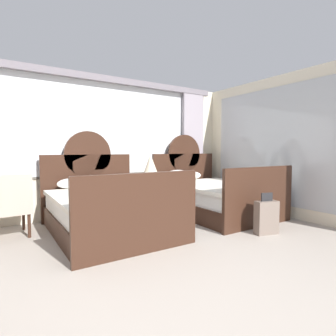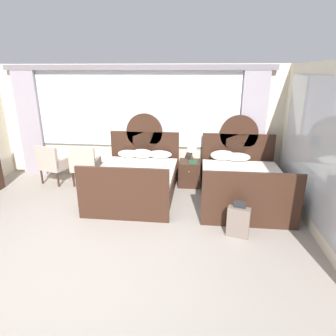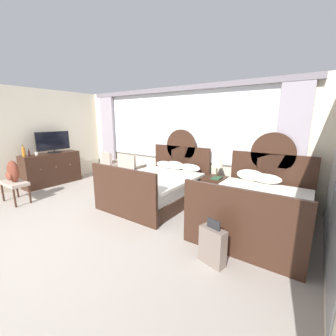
{
  "view_description": "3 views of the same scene",
  "coord_description": "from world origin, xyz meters",
  "px_view_note": "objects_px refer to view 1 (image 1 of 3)",
  "views": [
    {
      "loc": [
        -1.26,
        -1.57,
        1.27
      ],
      "look_at": [
        0.71,
        1.49,
        1.03
      ],
      "focal_mm": 29.04,
      "sensor_mm": 36.0,
      "label": 1
    },
    {
      "loc": [
        1.51,
        -3.15,
        2.55
      ],
      "look_at": [
        0.94,
        1.86,
        0.83
      ],
      "focal_mm": 30.69,
      "sensor_mm": 36.0,
      "label": 2
    },
    {
      "loc": [
        3.14,
        -1.4,
        1.87
      ],
      "look_at": [
        0.9,
        1.83,
        0.98
      ],
      "focal_mm": 23.29,
      "sensor_mm": 36.0,
      "label": 3
    }
  ],
  "objects_px": {
    "bed_near_mirror": "(214,196)",
    "suitcase_on_floor": "(266,217)",
    "table_lamp_on_nightstand": "(151,164)",
    "nightstand_between_beds": "(148,199)",
    "bed_near_window": "(108,209)",
    "book_on_nightstand": "(155,184)",
    "armchair_by_window_left": "(8,203)"
  },
  "relations": [
    {
      "from": "bed_near_mirror",
      "to": "suitcase_on_floor",
      "type": "relative_size",
      "value": 3.46
    },
    {
      "from": "table_lamp_on_nightstand",
      "to": "nightstand_between_beds",
      "type": "bearing_deg",
      "value": 158.5
    },
    {
      "from": "bed_near_mirror",
      "to": "table_lamp_on_nightstand",
      "type": "relative_size",
      "value": 3.61
    },
    {
      "from": "bed_near_mirror",
      "to": "suitcase_on_floor",
      "type": "bearing_deg",
      "value": -98.84
    },
    {
      "from": "bed_near_window",
      "to": "nightstand_between_beds",
      "type": "xyz_separation_m",
      "value": [
        1.1,
        0.7,
        -0.06
      ]
    },
    {
      "from": "table_lamp_on_nightstand",
      "to": "bed_near_window",
      "type": "bearing_deg",
      "value": -149.12
    },
    {
      "from": "book_on_nightstand",
      "to": "suitcase_on_floor",
      "type": "bearing_deg",
      "value": -68.69
    },
    {
      "from": "bed_near_window",
      "to": "table_lamp_on_nightstand",
      "type": "height_order",
      "value": "bed_near_window"
    },
    {
      "from": "bed_near_mirror",
      "to": "nightstand_between_beds",
      "type": "relative_size",
      "value": 3.72
    },
    {
      "from": "table_lamp_on_nightstand",
      "to": "book_on_nightstand",
      "type": "distance_m",
      "value": 0.41
    },
    {
      "from": "armchair_by_window_left",
      "to": "suitcase_on_floor",
      "type": "xyz_separation_m",
      "value": [
        3.28,
        -1.89,
        -0.25
      ]
    },
    {
      "from": "bed_near_window",
      "to": "armchair_by_window_left",
      "type": "bearing_deg",
      "value": 160.08
    },
    {
      "from": "bed_near_window",
      "to": "suitcase_on_floor",
      "type": "bearing_deg",
      "value": -35.73
    },
    {
      "from": "bed_near_window",
      "to": "book_on_nightstand",
      "type": "relative_size",
      "value": 8.34
    },
    {
      "from": "bed_near_window",
      "to": "nightstand_between_beds",
      "type": "height_order",
      "value": "bed_near_window"
    },
    {
      "from": "bed_near_mirror",
      "to": "book_on_nightstand",
      "type": "height_order",
      "value": "bed_near_mirror"
    },
    {
      "from": "book_on_nightstand",
      "to": "armchair_by_window_left",
      "type": "distance_m",
      "value": 2.5
    },
    {
      "from": "book_on_nightstand",
      "to": "armchair_by_window_left",
      "type": "height_order",
      "value": "armchair_by_window_left"
    },
    {
      "from": "bed_near_window",
      "to": "suitcase_on_floor",
      "type": "xyz_separation_m",
      "value": [
        1.97,
        -1.41,
        -0.1
      ]
    },
    {
      "from": "bed_near_window",
      "to": "table_lamp_on_nightstand",
      "type": "xyz_separation_m",
      "value": [
        1.14,
        0.68,
        0.64
      ]
    },
    {
      "from": "book_on_nightstand",
      "to": "bed_near_window",
      "type": "bearing_deg",
      "value": -153.06
    },
    {
      "from": "bed_near_window",
      "to": "book_on_nightstand",
      "type": "bearing_deg",
      "value": 26.94
    },
    {
      "from": "table_lamp_on_nightstand",
      "to": "book_on_nightstand",
      "type": "relative_size",
      "value": 2.31
    },
    {
      "from": "bed_near_window",
      "to": "nightstand_between_beds",
      "type": "relative_size",
      "value": 3.72
    },
    {
      "from": "bed_near_mirror",
      "to": "suitcase_on_floor",
      "type": "distance_m",
      "value": 1.43
    },
    {
      "from": "book_on_nightstand",
      "to": "suitcase_on_floor",
      "type": "height_order",
      "value": "suitcase_on_floor"
    },
    {
      "from": "nightstand_between_beds",
      "to": "book_on_nightstand",
      "type": "relative_size",
      "value": 2.24
    },
    {
      "from": "book_on_nightstand",
      "to": "armchair_by_window_left",
      "type": "xyz_separation_m",
      "value": [
        -2.5,
        -0.12,
        -0.1
      ]
    },
    {
      "from": "suitcase_on_floor",
      "to": "nightstand_between_beds",
      "type": "bearing_deg",
      "value": 112.4
    },
    {
      "from": "table_lamp_on_nightstand",
      "to": "book_on_nightstand",
      "type": "bearing_deg",
      "value": -62.46
    },
    {
      "from": "table_lamp_on_nightstand",
      "to": "armchair_by_window_left",
      "type": "height_order",
      "value": "table_lamp_on_nightstand"
    },
    {
      "from": "bed_near_mirror",
      "to": "book_on_nightstand",
      "type": "xyz_separation_m",
      "value": [
        -1.0,
        0.6,
        0.24
      ]
    }
  ]
}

